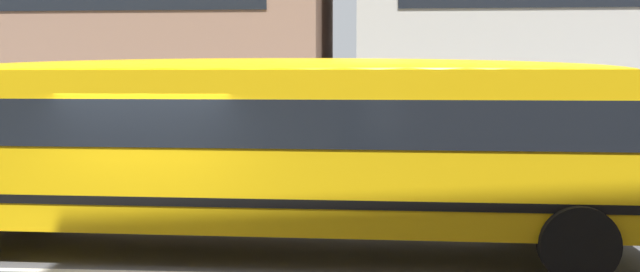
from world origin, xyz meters
The scene contains 4 objects.
ground_plane centered at (0.00, 0.00, 0.00)m, with size 400.00×400.00×0.00m, color #4C4C4F.
sidewalk_far centered at (0.00, 8.42, 0.01)m, with size 120.00×3.00×0.01m, color gray.
lane_centreline centered at (0.00, 0.00, 0.00)m, with size 110.00×0.16×0.01m, color silver.
school_bus centered at (1.33, 1.34, 1.79)m, with size 13.55×3.46×3.01m.
Camera 1 is at (3.15, -9.42, 2.73)m, focal length 39.40 mm.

